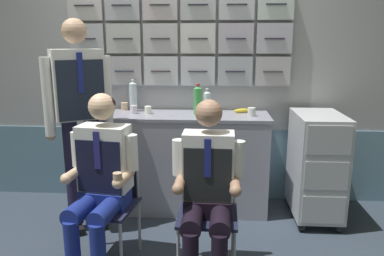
{
  "coord_description": "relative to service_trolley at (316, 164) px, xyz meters",
  "views": [
    {
      "loc": [
        0.34,
        -2.31,
        1.58
      ],
      "look_at": [
        0.16,
        0.42,
        0.95
      ],
      "focal_mm": 35.08,
      "sensor_mm": 36.0,
      "label": 1
    }
  ],
  "objects": [
    {
      "name": "crew_member_left",
      "position": [
        -1.69,
        -0.87,
        0.16
      ],
      "size": [
        0.49,
        0.63,
        1.24
      ],
      "color": "black",
      "rests_on": "ground"
    },
    {
      "name": "water_bottle_blue_cap",
      "position": [
        -1.07,
        0.16,
        0.54
      ],
      "size": [
        0.08,
        0.08,
        0.28
      ],
      "color": "#45A24F",
      "rests_on": "galley_counter"
    },
    {
      "name": "coffee_cup_white",
      "position": [
        -1.66,
        0.15,
        0.45
      ],
      "size": [
        0.06,
        0.06,
        0.08
      ],
      "color": "silver",
      "rests_on": "galley_counter"
    },
    {
      "name": "paper_cup_blue",
      "position": [
        -1.53,
        0.15,
        0.45
      ],
      "size": [
        0.06,
        0.06,
        0.07
      ],
      "color": "white",
      "rests_on": "galley_counter"
    },
    {
      "name": "paper_cup_tan",
      "position": [
        -1.8,
        0.33,
        0.45
      ],
      "size": [
        0.07,
        0.07,
        0.07
      ],
      "color": "tan",
      "rests_on": "galley_counter"
    },
    {
      "name": "espresso_cup_small",
      "position": [
        -0.58,
        0.1,
        0.45
      ],
      "size": [
        0.07,
        0.07,
        0.08
      ],
      "color": "silver",
      "rests_on": "galley_counter"
    },
    {
      "name": "folding_chair_right",
      "position": [
        -0.95,
        -0.8,
        -0.0
      ],
      "size": [
        0.41,
        0.41,
        0.84
      ],
      "color": "#A8AAAF",
      "rests_on": "ground"
    },
    {
      "name": "crew_member_standing",
      "position": [
        -2.01,
        -0.31,
        0.55
      ],
      "size": [
        0.48,
        0.4,
        1.76
      ],
      "color": "black",
      "rests_on": "ground"
    },
    {
      "name": "galley_bulkhead",
      "position": [
        -1.24,
        0.43,
        0.6
      ],
      "size": [
        4.2,
        0.14,
        2.15
      ],
      "color": "#A7A8AC",
      "rests_on": "ground"
    },
    {
      "name": "water_bottle_short",
      "position": [
        -0.98,
        0.11,
        0.52
      ],
      "size": [
        0.06,
        0.06,
        0.24
      ],
      "color": "silver",
      "rests_on": "galley_counter"
    },
    {
      "name": "crew_member_right",
      "position": [
        -0.95,
        -0.97,
        0.15
      ],
      "size": [
        0.48,
        0.59,
        1.22
      ],
      "color": "black",
      "rests_on": "ground"
    },
    {
      "name": "folding_chair_left",
      "position": [
        -1.66,
        -0.71,
        -0.0
      ],
      "size": [
        0.45,
        0.46,
        0.84
      ],
      "color": "#A8AAAF",
      "rests_on": "ground"
    },
    {
      "name": "galley_counter",
      "position": [
        -1.21,
        0.15,
        -0.05
      ],
      "size": [
        1.61,
        0.53,
        0.92
      ],
      "color": "#9697A6",
      "rests_on": "ground"
    },
    {
      "name": "service_trolley",
      "position": [
        0.0,
        0.0,
        0.0
      ],
      "size": [
        0.4,
        0.65,
        0.97
      ],
      "color": "black",
      "rests_on": "ground"
    },
    {
      "name": "water_bottle_tall",
      "position": [
        -1.69,
        0.28,
        0.55
      ],
      "size": [
        0.07,
        0.07,
        0.31
      ],
      "color": "silver",
      "rests_on": "galley_counter"
    },
    {
      "name": "snack_banana",
      "position": [
        -0.65,
        0.25,
        0.43
      ],
      "size": [
        0.17,
        0.1,
        0.04
      ],
      "color": "yellow",
      "rests_on": "galley_counter"
    }
  ]
}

